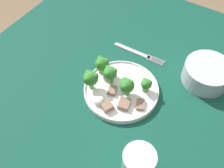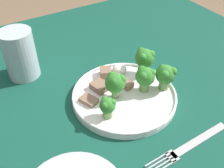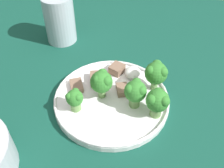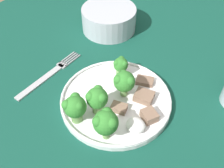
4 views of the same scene
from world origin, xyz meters
name	(u,v)px [view 1 (image 1 of 4)]	position (x,y,z in m)	size (l,w,h in m)	color
ground_plane	(125,168)	(0.00, 0.00, 0.00)	(8.00, 8.00, 0.00)	#7F664C
table	(131,105)	(0.00, 0.00, 0.62)	(1.07, 1.12, 0.71)	#114738
dinner_plate	(121,90)	(0.03, -0.03, 0.71)	(0.24, 0.24, 0.02)	white
fork	(138,53)	(-0.15, -0.06, 0.71)	(0.02, 0.20, 0.00)	#B2B2B7
cream_bowl	(207,74)	(-0.16, 0.18, 0.74)	(0.15, 0.15, 0.06)	#B7BCC6
drinking_glass	(138,167)	(0.23, 0.14, 0.76)	(0.08, 0.08, 0.12)	#B2C1CC
broccoli_floret_near_rim_left	(102,64)	(0.00, -0.12, 0.76)	(0.05, 0.04, 0.06)	#709E56
broccoli_floret_center_left	(146,84)	(-0.01, 0.04, 0.75)	(0.03, 0.03, 0.05)	#709E56
broccoli_floret_back_left	(91,78)	(0.07, -0.11, 0.76)	(0.05, 0.05, 0.07)	#709E56
broccoli_floret_front_left	(110,73)	(0.02, -0.08, 0.76)	(0.04, 0.04, 0.06)	#709E56
broccoli_floret_center_back	(127,86)	(0.03, -0.01, 0.76)	(0.05, 0.04, 0.06)	#709E56
meat_slice_front_slice	(107,107)	(0.11, -0.03, 0.73)	(0.04, 0.04, 0.02)	#846651
meat_slice_middle_slice	(112,90)	(0.05, -0.05, 0.72)	(0.04, 0.03, 0.01)	#846651
meat_slice_rear_slice	(141,104)	(0.05, 0.05, 0.72)	(0.05, 0.04, 0.01)	#846651
meat_slice_edge_slice	(124,104)	(0.07, 0.01, 0.73)	(0.05, 0.04, 0.02)	#846651
sauce_dollop	(98,99)	(0.10, -0.06, 0.73)	(0.04, 0.03, 0.02)	white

